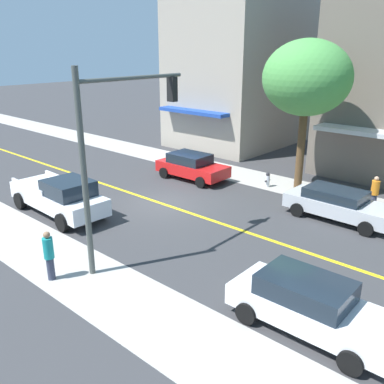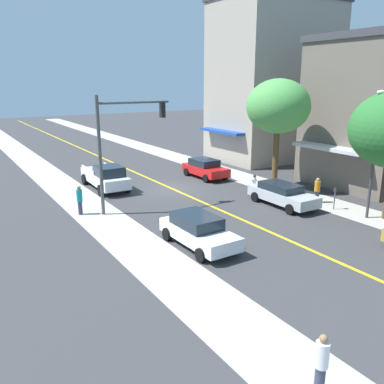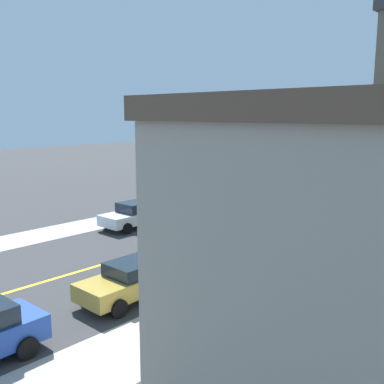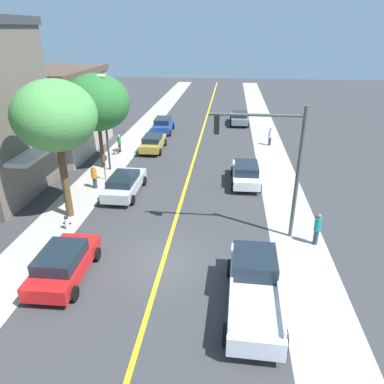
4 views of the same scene
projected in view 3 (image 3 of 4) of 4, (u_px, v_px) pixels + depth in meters
The scene contains 19 objects.
ground_plane at pixel (284, 211), 31.29m from camera, with size 140.00×140.00×0.00m, color #38383A.
sidewalk_left at pixel (380, 227), 26.81m from camera, with size 2.82×126.00×0.01m, color #ADA8A0.
sidewalk_right at pixel (212, 198), 35.77m from camera, with size 2.82×126.00×0.01m, color #ADA8A0.
road_centerline_stripe at pixel (284, 211), 31.29m from camera, with size 0.20×126.00×0.00m, color yellow.
street_tree_left_near at pixel (353, 130), 23.14m from camera, with size 4.44×4.44×7.83m.
street_tree_right_corner at pixel (280, 158), 16.77m from camera, with size 4.97×4.97×7.21m.
fire_hydrant at pixel (350, 225), 25.58m from camera, with size 0.44×0.24×0.83m.
parking_meter at pixel (288, 244), 20.16m from camera, with size 0.12×0.18×1.35m.
traffic_light_mast at pixel (203, 145), 31.75m from camera, with size 4.59×0.32×6.91m.
street_lamp at pixel (271, 173), 17.84m from camera, with size 0.70×0.36×7.19m.
red_sedan_left_curb at pixel (351, 204), 29.64m from camera, with size 2.16×4.30×1.51m.
silver_sedan_left_curb at pixel (276, 229), 23.29m from camera, with size 2.07×4.79×1.40m.
gold_sedan_left_curb at pixel (136, 278), 16.37m from camera, with size 1.97×4.45×1.41m.
white_sedan_right_curb at pixel (137, 214), 26.77m from camera, with size 2.09×4.54×1.52m.
white_pickup_truck at pixel (257, 187), 35.72m from camera, with size 2.32×5.71×1.84m.
pedestrian_teal_shirt at pixel (185, 189), 34.52m from camera, with size 0.34×0.34×1.75m.
pedestrian_green_shirt at pixel (209, 290), 14.98m from camera, with size 0.31×0.31×1.59m.
pedestrian_orange_shirt at pixel (309, 238), 21.15m from camera, with size 0.37×0.37×1.65m.
small_dog at pixel (223, 298), 15.45m from camera, with size 0.72×0.66×0.60m.
Camera 3 is at (-16.06, 26.84, 6.73)m, focal length 41.37 mm.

